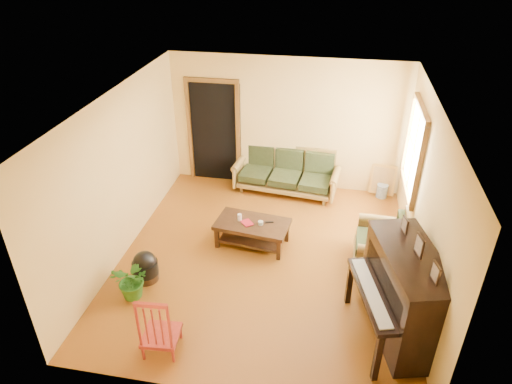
% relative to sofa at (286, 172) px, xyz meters
% --- Properties ---
extents(floor, '(5.00, 5.00, 0.00)m').
position_rel_sofa_xyz_m(floor, '(-0.06, -2.19, -0.43)').
color(floor, '#65340D').
rests_on(floor, ground).
extents(doorway, '(1.08, 0.16, 2.05)m').
position_rel_sofa_xyz_m(doorway, '(-1.51, 0.29, 0.60)').
color(doorway, black).
rests_on(doorway, floor).
extents(window, '(0.12, 1.36, 1.46)m').
position_rel_sofa_xyz_m(window, '(2.15, -0.89, 1.07)').
color(window, white).
rests_on(window, right_wall).
extents(sofa, '(2.09, 1.06, 0.86)m').
position_rel_sofa_xyz_m(sofa, '(0.00, 0.00, 0.00)').
color(sofa, olive).
rests_on(sofa, floor).
extents(coffee_table, '(1.25, 0.79, 0.43)m').
position_rel_sofa_xyz_m(coffee_table, '(-0.32, -1.84, -0.21)').
color(coffee_table, black).
rests_on(coffee_table, floor).
extents(armchair, '(0.87, 0.92, 0.89)m').
position_rel_sofa_xyz_m(armchair, '(1.70, -1.94, 0.01)').
color(armchair, olive).
rests_on(armchair, floor).
extents(piano, '(1.22, 1.66, 1.31)m').
position_rel_sofa_xyz_m(piano, '(1.89, -3.42, 0.23)').
color(piano, black).
rests_on(piano, floor).
extents(footstool, '(0.44, 0.44, 0.36)m').
position_rel_sofa_xyz_m(footstool, '(-1.72, -2.99, -0.25)').
color(footstool, black).
rests_on(footstool, floor).
extents(red_chair, '(0.47, 0.51, 0.93)m').
position_rel_sofa_xyz_m(red_chair, '(-1.02, -4.18, 0.04)').
color(red_chair, maroon).
rests_on(red_chair, floor).
extents(leaning_frame, '(0.50, 0.20, 0.65)m').
position_rel_sofa_xyz_m(leaning_frame, '(1.88, 0.24, -0.10)').
color(leaning_frame, gold).
rests_on(leaning_frame, floor).
extents(ceramic_crock, '(0.28, 0.28, 0.27)m').
position_rel_sofa_xyz_m(ceramic_crock, '(1.88, 0.13, -0.30)').
color(ceramic_crock, '#375DA5').
rests_on(ceramic_crock, floor).
extents(potted_plant, '(0.64, 0.59, 0.59)m').
position_rel_sofa_xyz_m(potted_plant, '(-1.74, -3.38, -0.13)').
color(potted_plant, '#27601B').
rests_on(potted_plant, floor).
extents(book, '(0.24, 0.25, 0.02)m').
position_rel_sofa_xyz_m(book, '(-0.46, -1.93, 0.01)').
color(book, maroon).
rests_on(book, coffee_table).
extents(candle, '(0.09, 0.09, 0.11)m').
position_rel_sofa_xyz_m(candle, '(-0.54, -1.81, 0.06)').
color(candle, white).
rests_on(candle, coffee_table).
extents(glass_jar, '(0.09, 0.09, 0.06)m').
position_rel_sofa_xyz_m(glass_jar, '(-0.18, -1.86, 0.03)').
color(glass_jar, silver).
rests_on(glass_jar, coffee_table).
extents(remote, '(0.14, 0.07, 0.01)m').
position_rel_sofa_xyz_m(remote, '(-0.05, -1.79, 0.01)').
color(remote, black).
rests_on(remote, coffee_table).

